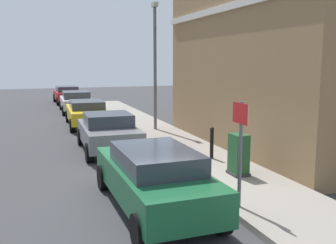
{
  "coord_description": "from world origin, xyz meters",
  "views": [
    {
      "loc": [
        -3.19,
        -9.37,
        3.28
      ],
      "look_at": [
        1.17,
        3.04,
        1.2
      ],
      "focal_mm": 41.13,
      "sensor_mm": 36.0,
      "label": 1
    }
  ],
  "objects_px": {
    "car_red": "(67,94)",
    "utility_cabinet": "(239,156)",
    "car_silver": "(76,101)",
    "car_yellow": "(87,112)",
    "car_grey": "(108,131)",
    "lamppost": "(155,61)",
    "car_green": "(154,176)",
    "bollard_near_cabinet": "(212,142)",
    "street_sign": "(240,138)"
  },
  "relations": [
    {
      "from": "car_red",
      "to": "utility_cabinet",
      "type": "distance_m",
      "value": 22.2
    },
    {
      "from": "car_silver",
      "to": "car_yellow",
      "type": "bearing_deg",
      "value": -179.85
    },
    {
      "from": "car_grey",
      "to": "car_red",
      "type": "height_order",
      "value": "car_grey"
    },
    {
      "from": "car_grey",
      "to": "lamppost",
      "type": "bearing_deg",
      "value": -40.86
    },
    {
      "from": "car_green",
      "to": "car_silver",
      "type": "xyz_separation_m",
      "value": [
        0.18,
        17.66,
        -0.03
      ]
    },
    {
      "from": "bollard_near_cabinet",
      "to": "car_grey",
      "type": "bearing_deg",
      "value": 135.89
    },
    {
      "from": "car_green",
      "to": "car_silver",
      "type": "height_order",
      "value": "car_green"
    },
    {
      "from": "utility_cabinet",
      "to": "bollard_near_cabinet",
      "type": "distance_m",
      "value": 1.91
    },
    {
      "from": "car_silver",
      "to": "street_sign",
      "type": "bearing_deg",
      "value": -174.48
    },
    {
      "from": "car_red",
      "to": "car_grey",
      "type": "bearing_deg",
      "value": 178.47
    },
    {
      "from": "car_silver",
      "to": "street_sign",
      "type": "relative_size",
      "value": 1.83
    },
    {
      "from": "car_grey",
      "to": "car_red",
      "type": "xyz_separation_m",
      "value": [
        -0.03,
        17.34,
        -0.01
      ]
    },
    {
      "from": "street_sign",
      "to": "lamppost",
      "type": "relative_size",
      "value": 0.4
    },
    {
      "from": "street_sign",
      "to": "lamppost",
      "type": "xyz_separation_m",
      "value": [
        1.21,
        9.88,
        1.64
      ]
    },
    {
      "from": "car_red",
      "to": "car_silver",
      "type": "bearing_deg",
      "value": 179.49
    },
    {
      "from": "car_grey",
      "to": "street_sign",
      "type": "height_order",
      "value": "street_sign"
    },
    {
      "from": "bollard_near_cabinet",
      "to": "lamppost",
      "type": "relative_size",
      "value": 0.18
    },
    {
      "from": "utility_cabinet",
      "to": "street_sign",
      "type": "bearing_deg",
      "value": -119.43
    },
    {
      "from": "car_yellow",
      "to": "lamppost",
      "type": "bearing_deg",
      "value": -133.8
    },
    {
      "from": "car_red",
      "to": "bollard_near_cabinet",
      "type": "bearing_deg",
      "value": -173.46
    },
    {
      "from": "car_yellow",
      "to": "bollard_near_cabinet",
      "type": "relative_size",
      "value": 4.23
    },
    {
      "from": "car_grey",
      "to": "bollard_near_cabinet",
      "type": "distance_m",
      "value": 3.98
    },
    {
      "from": "car_grey",
      "to": "lamppost",
      "type": "distance_m",
      "value": 4.89
    },
    {
      "from": "car_grey",
      "to": "bollard_near_cabinet",
      "type": "relative_size",
      "value": 3.81
    },
    {
      "from": "car_grey",
      "to": "car_yellow",
      "type": "height_order",
      "value": "car_grey"
    },
    {
      "from": "bollard_near_cabinet",
      "to": "lamppost",
      "type": "height_order",
      "value": "lamppost"
    },
    {
      "from": "car_green",
      "to": "lamppost",
      "type": "distance_m",
      "value": 9.83
    },
    {
      "from": "car_silver",
      "to": "car_red",
      "type": "xyz_separation_m",
      "value": [
        -0.11,
        5.64,
        -0.0
      ]
    },
    {
      "from": "car_grey",
      "to": "lamppost",
      "type": "xyz_separation_m",
      "value": [
        2.78,
        3.09,
        2.57
      ]
    },
    {
      "from": "car_grey",
      "to": "street_sign",
      "type": "relative_size",
      "value": 1.72
    },
    {
      "from": "lamppost",
      "to": "car_yellow",
      "type": "bearing_deg",
      "value": 134.69
    },
    {
      "from": "car_grey",
      "to": "utility_cabinet",
      "type": "relative_size",
      "value": 3.44
    },
    {
      "from": "car_yellow",
      "to": "car_green",
      "type": "bearing_deg",
      "value": -178.97
    },
    {
      "from": "car_grey",
      "to": "bollard_near_cabinet",
      "type": "xyz_separation_m",
      "value": [
        2.86,
        -2.77,
        -0.03
      ]
    },
    {
      "from": "car_red",
      "to": "street_sign",
      "type": "relative_size",
      "value": 1.74
    },
    {
      "from": "car_yellow",
      "to": "lamppost",
      "type": "xyz_separation_m",
      "value": [
        2.78,
        -2.81,
        2.6
      ]
    },
    {
      "from": "bollard_near_cabinet",
      "to": "lamppost",
      "type": "bearing_deg",
      "value": 90.74
    },
    {
      "from": "car_yellow",
      "to": "utility_cabinet",
      "type": "height_order",
      "value": "car_yellow"
    },
    {
      "from": "street_sign",
      "to": "utility_cabinet",
      "type": "bearing_deg",
      "value": 60.57
    },
    {
      "from": "lamppost",
      "to": "car_grey",
      "type": "bearing_deg",
      "value": -131.98
    },
    {
      "from": "car_red",
      "to": "car_green",
      "type": "bearing_deg",
      "value": 178.2
    },
    {
      "from": "car_silver",
      "to": "lamppost",
      "type": "xyz_separation_m",
      "value": [
        2.71,
        -8.61,
        2.58
      ]
    },
    {
      "from": "car_red",
      "to": "bollard_near_cabinet",
      "type": "distance_m",
      "value": 20.32
    },
    {
      "from": "car_green",
      "to": "car_grey",
      "type": "bearing_deg",
      "value": -1.91
    },
    {
      "from": "car_green",
      "to": "car_yellow",
      "type": "xyz_separation_m",
      "value": [
        0.1,
        11.86,
        -0.05
      ]
    },
    {
      "from": "car_grey",
      "to": "car_red",
      "type": "distance_m",
      "value": 17.34
    },
    {
      "from": "street_sign",
      "to": "car_silver",
      "type": "bearing_deg",
      "value": 94.61
    },
    {
      "from": "car_silver",
      "to": "car_red",
      "type": "height_order",
      "value": "car_silver"
    },
    {
      "from": "car_yellow",
      "to": "car_grey",
      "type": "bearing_deg",
      "value": -178.52
    },
    {
      "from": "car_silver",
      "to": "car_grey",
      "type": "bearing_deg",
      "value": -179.48
    }
  ]
}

